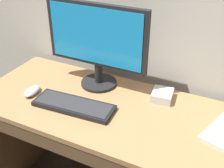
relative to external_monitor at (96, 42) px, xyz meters
The scene contains 5 objects.
desk 0.61m from the external_monitor, 31.35° to the right, with size 1.68×0.60×0.76m.
external_monitor is the anchor object (origin of this frame).
wired_keyboard 0.35m from the external_monitor, 91.09° to the right, with size 0.42×0.17×0.03m.
computer_mouse 0.44m from the external_monitor, 139.65° to the right, with size 0.06×0.12×0.03m, color #B7B7BC.
external_drive_box 0.44m from the external_monitor, ahead, with size 0.10×0.12×0.05m, color silver.
Camera 1 is at (0.41, -1.06, 1.62)m, focal length 46.31 mm.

